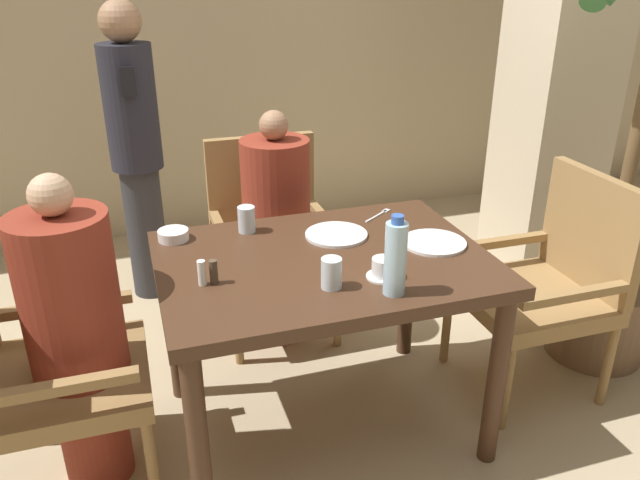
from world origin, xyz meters
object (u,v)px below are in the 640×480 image
(diner_in_left_chair, at_px, (77,335))
(chair_far_side, at_px, (270,230))
(glass_tall_near, at_px, (331,273))
(bowl_small, at_px, (173,235))
(glass_tall_mid, at_px, (247,219))
(chair_right_side, at_px, (551,277))
(standing_host, at_px, (136,148))
(potted_palm, at_px, (619,218))
(water_bottle, at_px, (395,258))
(plate_main_left, at_px, (336,235))
(chair_left_side, at_px, (34,364))
(plate_main_right, at_px, (434,243))
(diner_in_far_chair, at_px, (277,227))
(teacup_with_saucer, at_px, (383,269))

(diner_in_left_chair, relative_size, chair_far_side, 1.22)
(chair_far_side, height_order, glass_tall_near, chair_far_side)
(bowl_small, relative_size, glass_tall_near, 1.12)
(diner_in_left_chair, bearing_deg, glass_tall_mid, 25.74)
(chair_right_side, xyz_separation_m, glass_tall_near, (-1.08, -0.23, 0.30))
(standing_host, xyz_separation_m, bowl_small, (0.08, -1.06, -0.07))
(glass_tall_mid, bearing_deg, potted_palm, -7.94)
(potted_palm, xyz_separation_m, water_bottle, (-1.29, -0.41, 0.19))
(chair_right_side, distance_m, plate_main_left, 0.97)
(plate_main_left, xyz_separation_m, glass_tall_near, (-0.16, -0.39, 0.05))
(chair_left_side, xyz_separation_m, standing_host, (0.44, 1.39, 0.34))
(glass_tall_mid, bearing_deg, plate_main_left, -24.85)
(plate_main_right, bearing_deg, water_bottle, -134.94)
(glass_tall_near, bearing_deg, standing_host, 108.53)
(diner_in_far_chair, bearing_deg, plate_main_right, -59.18)
(glass_tall_near, bearing_deg, glass_tall_mid, 107.42)
(chair_far_side, height_order, water_bottle, water_bottle)
(standing_host, xyz_separation_m, glass_tall_near, (0.54, -1.62, -0.04))
(chair_far_side, relative_size, plate_main_right, 3.91)
(water_bottle, bearing_deg, teacup_with_saucer, 85.87)
(diner_in_left_chair, height_order, chair_right_side, diner_in_left_chair)
(potted_palm, relative_size, glass_tall_mid, 19.67)
(plate_main_right, xyz_separation_m, glass_tall_mid, (-0.66, 0.34, 0.05))
(chair_left_side, distance_m, standing_host, 1.50)
(standing_host, bearing_deg, chair_right_side, -40.65)
(chair_far_side, height_order, glass_tall_mid, chair_far_side)
(plate_main_right, xyz_separation_m, glass_tall_near, (-0.49, -0.21, 0.05))
(standing_host, distance_m, water_bottle, 1.86)
(chair_far_side, distance_m, glass_tall_near, 1.13)
(standing_host, bearing_deg, chair_left_side, -107.55)
(bowl_small, height_order, glass_tall_near, glass_tall_near)
(plate_main_left, bearing_deg, chair_far_side, 98.74)
(teacup_with_saucer, bearing_deg, chair_far_side, 97.49)
(plate_main_right, bearing_deg, chair_far_side, 116.36)
(standing_host, distance_m, glass_tall_mid, 1.13)
(potted_palm, relative_size, plate_main_right, 8.43)
(chair_left_side, bearing_deg, chair_right_side, 0.00)
(chair_far_side, bearing_deg, diner_in_far_chair, -90.00)
(water_bottle, bearing_deg, potted_palm, 17.87)
(chair_far_side, bearing_deg, bowl_small, -133.28)
(standing_host, bearing_deg, potted_palm, -32.88)
(bowl_small, relative_size, water_bottle, 0.43)
(teacup_with_saucer, xyz_separation_m, glass_tall_near, (-0.19, -0.01, 0.02))
(chair_right_side, relative_size, standing_host, 0.60)
(bowl_small, bearing_deg, water_bottle, -45.45)
(potted_palm, relative_size, teacup_with_saucer, 18.30)
(standing_host, bearing_deg, teacup_with_saucer, -65.49)
(potted_palm, distance_m, water_bottle, 1.36)
(plate_main_right, relative_size, bowl_small, 2.08)
(chair_left_side, distance_m, chair_right_side, 2.06)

